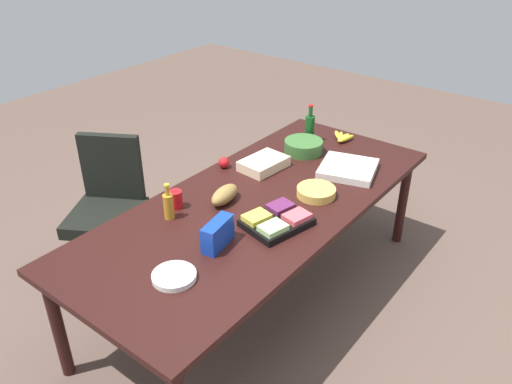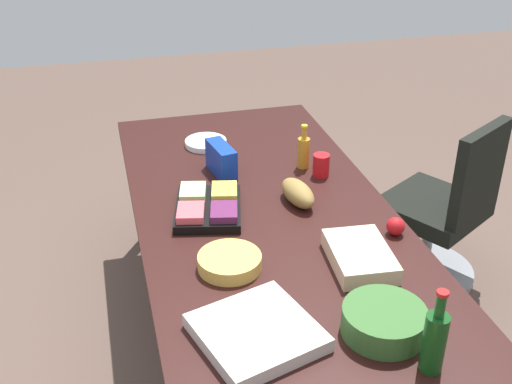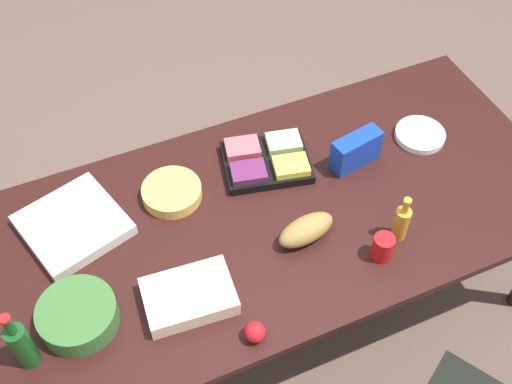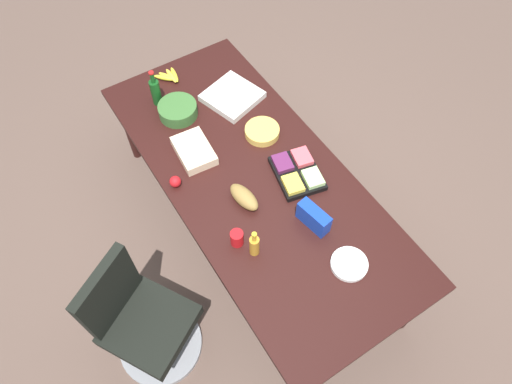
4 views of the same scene
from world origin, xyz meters
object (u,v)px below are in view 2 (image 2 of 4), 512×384
(wine_bottle, at_px, (434,340))
(red_solo_cup, at_px, (321,165))
(sheet_cake, at_px, (360,256))
(chip_bowl, at_px, (230,262))
(pizza_box, at_px, (257,333))
(dressing_bottle, at_px, (304,151))
(chip_bag_blue, at_px, (221,160))
(office_chair, at_px, (440,222))
(conference_table, at_px, (271,236))
(apple_red, at_px, (396,226))
(fruit_platter, at_px, (208,206))
(paper_plate_stack, at_px, (206,143))
(salad_bowl, at_px, (384,321))
(bread_loaf, at_px, (298,193))

(wine_bottle, relative_size, red_solo_cup, 2.69)
(sheet_cake, xyz_separation_m, chip_bowl, (-0.10, -0.49, -0.01))
(chip_bowl, bearing_deg, pizza_box, 0.00)
(dressing_bottle, distance_m, chip_bag_blue, 0.41)
(office_chair, height_order, red_solo_cup, office_chair)
(pizza_box, distance_m, wine_bottle, 0.56)
(sheet_cake, distance_m, red_solo_cup, 0.74)
(conference_table, distance_m, apple_red, 0.52)
(chip_bag_blue, relative_size, fruit_platter, 0.53)
(office_chair, height_order, chip_bowl, office_chair)
(paper_plate_stack, distance_m, sheet_cake, 1.27)
(conference_table, height_order, salad_bowl, salad_bowl)
(conference_table, height_order, office_chair, office_chair)
(chip_bag_blue, relative_size, salad_bowl, 0.79)
(sheet_cake, xyz_separation_m, red_solo_cup, (-0.73, 0.11, 0.02))
(bread_loaf, height_order, wine_bottle, wine_bottle)
(conference_table, bearing_deg, salad_bowl, 12.84)
(chip_bag_blue, bearing_deg, apple_red, 38.97)
(sheet_cake, bearing_deg, bread_loaf, -170.52)
(sheet_cake, relative_size, chip_bowl, 1.31)
(chip_bag_blue, height_order, apple_red, chip_bag_blue)
(pizza_box, height_order, fruit_platter, fruit_platter)
(salad_bowl, bearing_deg, apple_red, 151.00)
(conference_table, relative_size, dressing_bottle, 11.49)
(fruit_platter, bearing_deg, pizza_box, 0.09)
(conference_table, height_order, pizza_box, pizza_box)
(conference_table, height_order, wine_bottle, wine_bottle)
(red_solo_cup, bearing_deg, conference_table, -43.87)
(bread_loaf, bearing_deg, apple_red, 41.51)
(pizza_box, distance_m, fruit_platter, 0.83)
(dressing_bottle, distance_m, apple_red, 0.71)
(pizza_box, distance_m, bread_loaf, 0.91)
(wine_bottle, bearing_deg, chip_bowl, -144.24)
(wine_bottle, distance_m, apple_red, 0.77)
(pizza_box, distance_m, chip_bag_blue, 1.19)
(salad_bowl, bearing_deg, wine_bottle, 20.76)
(fruit_platter, distance_m, red_solo_cup, 0.63)
(conference_table, relative_size, chip_bag_blue, 11.71)
(conference_table, relative_size, pizza_box, 7.16)
(paper_plate_stack, xyz_separation_m, sheet_cake, (1.22, 0.37, 0.02))
(office_chair, xyz_separation_m, bread_loaf, (0.23, -0.89, 0.43))
(office_chair, relative_size, chip_bag_blue, 4.43)
(pizza_box, bearing_deg, red_solo_cup, 133.79)
(pizza_box, height_order, sheet_cake, sheet_cake)
(bread_loaf, height_order, salad_bowl, bread_loaf)
(office_chair, bearing_deg, chip_bag_blue, -96.51)
(office_chair, relative_size, paper_plate_stack, 4.43)
(conference_table, relative_size, red_solo_cup, 23.43)
(sheet_cake, relative_size, chip_bag_blue, 1.45)
(chip_bag_blue, bearing_deg, fruit_platter, -20.67)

